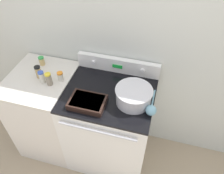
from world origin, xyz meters
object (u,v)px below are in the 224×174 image
Objects in this scene: ladle at (151,110)px; spice_jar_blue_cap at (42,77)px; spice_jar_green_cap at (42,61)px; spice_jar_black_cap at (38,72)px; casserole_dish at (87,102)px; mixing_bowl at (134,95)px; spice_jar_orange_cap at (60,76)px; spice_jar_yellow_cap at (49,79)px.

spice_jar_blue_cap reaches higher than ladle.
spice_jar_black_cap is at bearing -69.49° from spice_jar_green_cap.
spice_jar_black_cap is 0.18m from spice_jar_green_cap.
spice_jar_black_cap reaches higher than casserole_dish.
spice_jar_green_cap is at bearing 110.51° from spice_jar_black_cap.
spice_jar_black_cap is (-0.06, 0.05, 0.00)m from spice_jar_blue_cap.
spice_jar_blue_cap is at bearing 179.75° from mixing_bowl.
spice_jar_green_cap is (-0.06, 0.17, -0.02)m from spice_jar_black_cap.
spice_jar_blue_cap is at bearing -155.10° from spice_jar_orange_cap.
spice_jar_yellow_cap is 1.05× the size of spice_jar_blue_cap.
spice_jar_green_cap is at bearing 149.51° from spice_jar_orange_cap.
spice_jar_yellow_cap is at bearing -8.59° from spice_jar_blue_cap.
spice_jar_blue_cap is 0.08m from spice_jar_black_cap.
spice_jar_orange_cap is at bearing 169.69° from ladle.
spice_jar_orange_cap is 0.72× the size of spice_jar_yellow_cap.
spice_jar_yellow_cap is 0.07m from spice_jar_blue_cap.
spice_jar_yellow_cap reaches higher than casserole_dish.
spice_jar_blue_cap is 0.97× the size of spice_jar_black_cap.
spice_jar_yellow_cap is (-0.73, -0.01, -0.00)m from mixing_bowl.
spice_jar_orange_cap is (-0.82, 0.15, 0.02)m from ladle.
mixing_bowl is at bearing 152.58° from ladle.
mixing_bowl is 2.54× the size of spice_jar_black_cap.
ladle is 1.03m from spice_jar_black_cap.
spice_jar_green_cap reaches higher than ladle.
ladle is 0.83m from spice_jar_orange_cap.
spice_jar_blue_cap is at bearing 164.01° from casserole_dish.
spice_jar_green_cap reaches higher than casserole_dish.
mixing_bowl reaches higher than spice_jar_yellow_cap.
mixing_bowl reaches higher than spice_jar_blue_cap.
spice_jar_yellow_cap is (-0.89, 0.07, 0.03)m from ladle.
spice_jar_orange_cap is (-0.32, 0.20, 0.03)m from casserole_dish.
ladle is 1.13m from spice_jar_green_cap.
mixing_bowl is at bearing -5.94° from spice_jar_orange_cap.
mixing_bowl is 0.96m from spice_jar_green_cap.
spice_jar_blue_cap is 1.33× the size of spice_jar_green_cap.
spice_jar_black_cap reaches higher than spice_jar_green_cap.
ladle is 2.62× the size of spice_jar_blue_cap.
casserole_dish is at bearing -15.99° from spice_jar_blue_cap.
ladle is at bearing 5.67° from casserole_dish.
mixing_bowl is 2.61× the size of spice_jar_blue_cap.
spice_jar_green_cap is (-0.20, 0.23, -0.02)m from spice_jar_yellow_cap.
casserole_dish is at bearing -174.33° from ladle.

